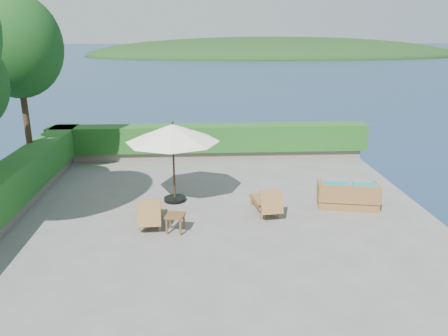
{
  "coord_description": "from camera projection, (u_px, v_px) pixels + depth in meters",
  "views": [
    {
      "loc": [
        -0.38,
        -11.13,
        4.84
      ],
      "look_at": [
        0.3,
        0.8,
        1.1
      ],
      "focal_mm": 35.0,
      "sensor_mm": 36.0,
      "label": 1
    }
  ],
  "objects": [
    {
      "name": "lounge_right",
      "position": [
        267.0,
        202.0,
        12.06
      ],
      "size": [
        0.78,
        1.51,
        0.83
      ],
      "rotation": [
        0.0,
        0.0,
        0.13
      ],
      "color": "olive",
      "rests_on": "ground"
    },
    {
      "name": "planter_wall_left",
      "position": [
        7.0,
        213.0,
        11.71
      ],
      "size": [
        0.6,
        12.0,
        0.36
      ],
      "primitive_type": "cube",
      "color": "gray",
      "rests_on": "ground"
    },
    {
      "name": "ground",
      "position": [
        215.0,
        215.0,
        12.07
      ],
      "size": [
        12.0,
        12.0,
        0.0
      ],
      "primitive_type": "plane",
      "color": "slate",
      "rests_on": "ground"
    },
    {
      "name": "offshore_island",
      "position": [
        273.0,
        56.0,
        147.71
      ],
      "size": [
        126.0,
        57.6,
        12.6
      ],
      "primitive_type": "ellipsoid",
      "color": "black",
      "rests_on": "ocean"
    },
    {
      "name": "patio_umbrella",
      "position": [
        173.0,
        134.0,
        12.46
      ],
      "size": [
        2.72,
        2.72,
        2.43
      ],
      "rotation": [
        0.0,
        0.0,
        -0.0
      ],
      "color": "black",
      "rests_on": "ground"
    },
    {
      "name": "side_table",
      "position": [
        175.0,
        218.0,
        10.92
      ],
      "size": [
        0.53,
        0.53,
        0.48
      ],
      "rotation": [
        0.0,
        0.0,
        -0.22
      ],
      "color": "brown",
      "rests_on": "ground"
    },
    {
      "name": "lounge_left",
      "position": [
        150.0,
        213.0,
        11.32
      ],
      "size": [
        0.7,
        1.46,
        0.82
      ],
      "rotation": [
        0.0,
        0.0,
        0.06
      ],
      "color": "olive",
      "rests_on": "ground"
    },
    {
      "name": "ocean",
      "position": [
        215.0,
        308.0,
        12.97
      ],
      "size": [
        600.0,
        600.0,
        0.0
      ],
      "primitive_type": "plane",
      "color": "#162F45",
      "rests_on": "ground"
    },
    {
      "name": "planter_wall_far",
      "position": [
        210.0,
        154.0,
        17.35
      ],
      "size": [
        12.0,
        0.6,
        0.36
      ],
      "primitive_type": "cube",
      "color": "gray",
      "rests_on": "ground"
    },
    {
      "name": "wicker_loveseat",
      "position": [
        348.0,
        197.0,
        12.5
      ],
      "size": [
        1.84,
        1.18,
        0.83
      ],
      "rotation": [
        0.0,
        0.0,
        -0.2
      ],
      "color": "olive",
      "rests_on": "ground"
    },
    {
      "name": "hedge_left",
      "position": [
        3.0,
        190.0,
        11.51
      ],
      "size": [
        0.9,
        12.4,
        1.0
      ],
      "primitive_type": "cube",
      "color": "#144616",
      "rests_on": "planter_wall_left"
    },
    {
      "name": "hedge_far",
      "position": [
        209.0,
        138.0,
        17.15
      ],
      "size": [
        12.4,
        0.9,
        1.0
      ],
      "primitive_type": "cube",
      "color": "#144616",
      "rests_on": "planter_wall_far"
    },
    {
      "name": "foundation",
      "position": [
        215.0,
        264.0,
        12.54
      ],
      "size": [
        12.0,
        12.0,
        3.0
      ],
      "primitive_type": "cube",
      "color": "#574F45",
      "rests_on": "ocean"
    },
    {
      "name": "tree_far",
      "position": [
        16.0,
        46.0,
        13.48
      ],
      "size": [
        2.8,
        2.8,
        6.03
      ],
      "color": "#3A2616",
      "rests_on": "ground"
    }
  ]
}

